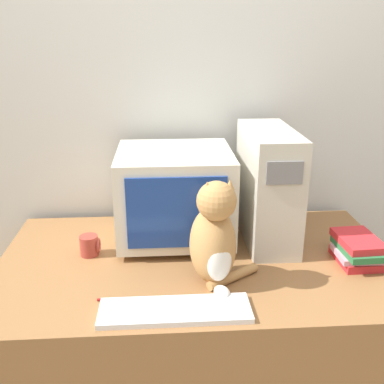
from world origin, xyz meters
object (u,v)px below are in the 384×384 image
book_stack (358,250)px  keyboard (175,310)px  cat (214,239)px  computer_tower (268,185)px  pen (119,299)px  mug (90,245)px  crt_monitor (175,194)px

book_stack → keyboard: bearing=-158.3°
keyboard → cat: cat is taller
computer_tower → book_stack: bearing=-39.6°
pen → mug: (-0.14, 0.33, 0.04)m
book_stack → pen: size_ratio=1.53×
computer_tower → pen: computer_tower is taller
crt_monitor → pen: 0.54m
crt_monitor → pen: (-0.20, -0.46, -0.19)m
crt_monitor → keyboard: bearing=-92.1°
book_stack → pen: 0.90m
crt_monitor → keyboard: (-0.02, -0.54, -0.19)m
cat → mug: (-0.46, 0.24, -0.13)m
cat → book_stack: 0.58m
computer_tower → book_stack: (0.30, -0.25, -0.18)m
book_stack → mug: size_ratio=2.74×
mug → cat: bearing=-27.4°
computer_tower → keyboard: size_ratio=1.00×
computer_tower → pen: 0.76m
book_stack → pen: book_stack is taller
keyboard → cat: (0.14, 0.17, 0.16)m
computer_tower → cat: computer_tower is taller
cat → book_stack: cat is taller
cat → pen: (-0.32, -0.09, -0.16)m
crt_monitor → cat: 0.39m
computer_tower → keyboard: 0.69m
crt_monitor → cat: bearing=-71.9°
keyboard → pen: 0.20m
crt_monitor → pen: bearing=-113.3°
book_stack → computer_tower: bearing=140.4°
pen → book_stack: bearing=12.6°
keyboard → pen: bearing=155.7°
cat → computer_tower: bearing=42.7°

